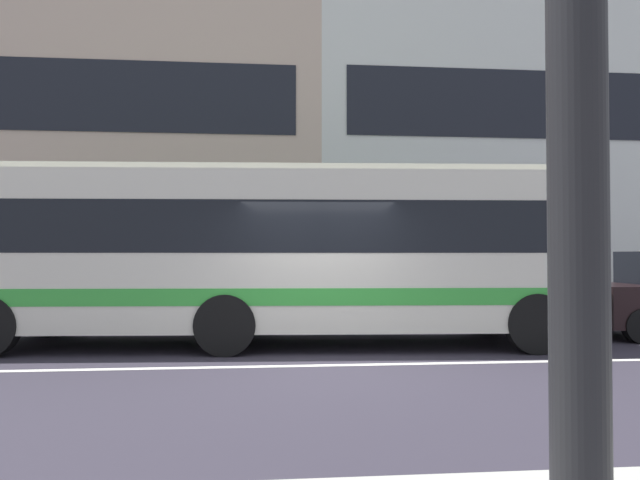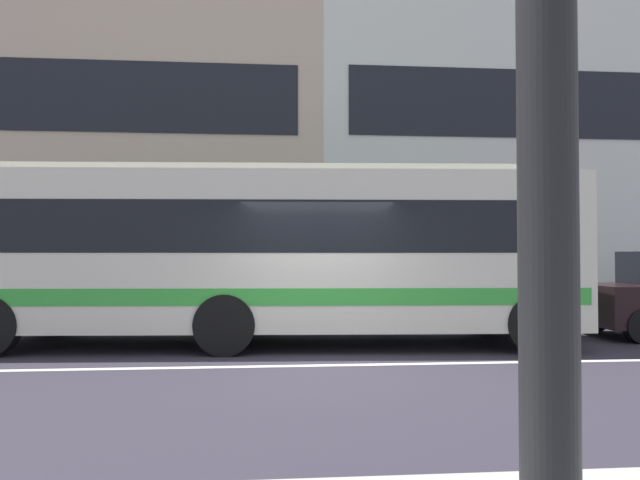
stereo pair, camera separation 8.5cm
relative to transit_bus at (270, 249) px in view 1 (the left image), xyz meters
name	(u,v)px [view 1 (the left image)]	position (x,y,z in m)	size (l,w,h in m)	color
ground_plane	(323,366)	(0.76, -2.13, -1.75)	(160.00, 160.00, 0.00)	#312D39
lane_centre_line	(323,365)	(0.76, -2.13, -1.74)	(60.00, 0.16, 0.01)	silver
hedge_row_far	(209,306)	(-1.41, 3.40, -1.34)	(12.80, 1.10, 0.82)	#2F6E31
apartment_block_left	(50,154)	(-8.89, 14.13, 4.03)	(21.32, 11.68, 11.55)	#C3AC97
apartment_block_right	(541,160)	(12.15, 14.13, 4.08)	(20.77, 11.68, 11.66)	silver
transit_bus	(270,249)	(0.00, 0.00, 0.00)	(11.04, 3.21, 3.17)	beige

